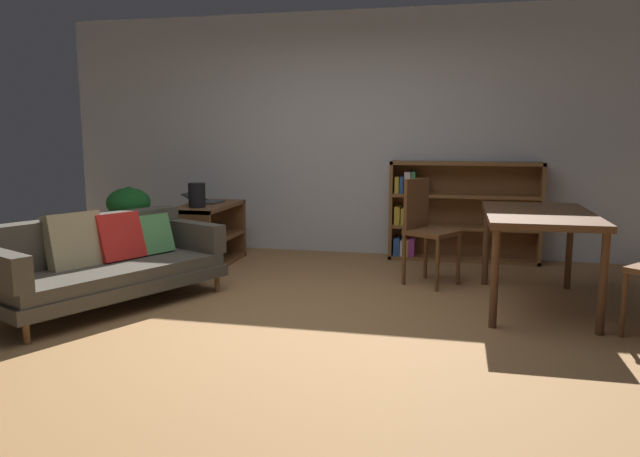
{
  "coord_description": "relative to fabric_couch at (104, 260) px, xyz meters",
  "views": [
    {
      "loc": [
        1.17,
        -4.07,
        1.36
      ],
      "look_at": [
        0.11,
        0.61,
        0.6
      ],
      "focal_mm": 33.6,
      "sensor_mm": 36.0,
      "label": 1
    }
  ],
  "objects": [
    {
      "name": "ground_plane",
      "position": [
        1.55,
        -0.12,
        -0.36
      ],
      "size": [
        8.16,
        8.16,
        0.0
      ],
      "primitive_type": "plane",
      "color": "#9E7042"
    },
    {
      "name": "back_wall_panel",
      "position": [
        1.55,
        2.58,
        0.99
      ],
      "size": [
        6.8,
        0.1,
        2.7
      ],
      "primitive_type": "cube",
      "color": "silver",
      "rests_on": "ground_plane"
    },
    {
      "name": "fabric_couch",
      "position": [
        0.0,
        0.0,
        0.0
      ],
      "size": [
        1.49,
        1.98,
        0.76
      ],
      "color": "brown",
      "rests_on": "ground_plane"
    },
    {
      "name": "media_console",
      "position": [
        0.21,
        1.58,
        -0.05
      ],
      "size": [
        0.47,
        1.02,
        0.63
      ],
      "color": "brown",
      "rests_on": "ground_plane"
    },
    {
      "name": "open_laptop",
      "position": [
        0.12,
        1.72,
        0.3
      ],
      "size": [
        0.38,
        0.3,
        0.1
      ],
      "color": "#333338",
      "rests_on": "media_console"
    },
    {
      "name": "desk_speaker",
      "position": [
        0.22,
        1.31,
        0.4
      ],
      "size": [
        0.17,
        0.17,
        0.24
      ],
      "color": "black",
      "rests_on": "media_console"
    },
    {
      "name": "potted_floor_plant",
      "position": [
        -0.59,
        1.41,
        0.12
      ],
      "size": [
        0.53,
        0.45,
        0.83
      ],
      "color": "#333338",
      "rests_on": "ground_plane"
    },
    {
      "name": "dining_table",
      "position": [
        3.36,
        0.7,
        0.32
      ],
      "size": [
        0.81,
        1.36,
        0.76
      ],
      "color": "#56351E",
      "rests_on": "ground_plane"
    },
    {
      "name": "dining_chair_far",
      "position": [
        2.47,
        1.26,
        0.18
      ],
      "size": [
        0.53,
        0.53,
        0.96
      ],
      "color": "brown",
      "rests_on": "ground_plane"
    },
    {
      "name": "bookshelf",
      "position": [
        2.72,
        2.41,
        0.17
      ],
      "size": [
        1.59,
        0.31,
        1.07
      ],
      "color": "brown",
      "rests_on": "ground_plane"
    }
  ]
}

